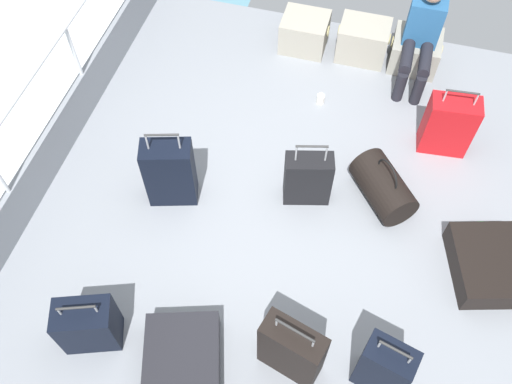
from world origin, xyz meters
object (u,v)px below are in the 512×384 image
Objects in this scene: cargo_crate_1 at (363,41)px; paper_cup at (321,99)px; suitcase_4 at (182,367)px; duffel_bag at (383,187)px; suitcase_5 at (88,325)px; suitcase_2 at (170,173)px; cargo_crate_2 at (415,51)px; suitcase_1 at (292,350)px; suitcase_7 at (448,125)px; passenger_seated at (422,35)px; suitcase_0 at (308,179)px; cargo_crate_0 at (305,32)px; suitcase_3 at (384,368)px; suitcase_6 at (487,265)px.

paper_cup is at bearing -109.35° from cargo_crate_1.
duffel_bag is at bearing 58.45° from suitcase_4.
suitcase_5 reaches higher than cargo_crate_1.
cargo_crate_2 is at bearing 50.45° from suitcase_2.
suitcase_2 is at bearing 84.24° from suitcase_5.
suitcase_4 is at bearing -160.20° from suitcase_1.
suitcase_7 is at bearing -11.32° from paper_cup.
suitcase_0 is at bearing -112.13° from passenger_seated.
cargo_crate_0 is at bearing -178.40° from cargo_crate_1.
suitcase_1 is at bearing -175.46° from suitcase_3.
suitcase_6 is (1.37, 1.18, -0.21)m from suitcase_1.
suitcase_1 reaches higher than cargo_crate_0.
suitcase_6 is at bearing -69.68° from suitcase_7.
cargo_crate_1 is 3.94m from suitcase_5.
suitcase_2 is 1.20× the size of suitcase_3.
suitcase_3 is at bearing -78.58° from cargo_crate_1.
suitcase_6 is at bearing 25.49° from suitcase_5.
suitcase_7 is (0.26, 2.37, -0.01)m from suitcase_3.
suitcase_5 is at bearing -118.78° from cargo_crate_2.
passenger_seated is at bearing 111.84° from suitcase_6.
passenger_seated is (0.56, -0.15, 0.33)m from cargo_crate_1.
suitcase_3 is 0.82× the size of suitcase_4.
paper_cup is (-0.10, 1.16, -0.23)m from suitcase_0.
cargo_crate_0 is 2.35m from suitcase_2.
suitcase_3 is at bearing 6.52° from suitcase_5.
paper_cup is (-0.32, 2.67, -0.27)m from suitcase_1.
cargo_crate_2 reaches higher than suitcase_6.
duffel_bag is (-0.93, 0.50, 0.06)m from suitcase_6.
suitcase_0 is at bearing -84.92° from paper_cup.
suitcase_4 is 2.28m from duffel_bag.
suitcase_0 reaches higher than cargo_crate_0.
duffel_bag reaches higher than paper_cup.
suitcase_6 is 1.08× the size of suitcase_7.
cargo_crate_1 is at bearing 164.46° from passenger_seated.
suitcase_2 is 1.45× the size of suitcase_5.
paper_cup is (-0.83, -0.82, -0.12)m from cargo_crate_2.
cargo_crate_2 is 0.59× the size of suitcase_4.
cargo_crate_0 is 1.88m from suitcase_7.
suitcase_7 reaches higher than paper_cup.
cargo_crate_0 is at bearing 131.94° from suitcase_6.
suitcase_1 is at bearing -139.39° from suitcase_6.
cargo_crate_0 reaches higher than paper_cup.
cargo_crate_2 is 0.60× the size of suitcase_2.
suitcase_1 is (0.04, -3.47, 0.12)m from cargo_crate_1.
cargo_crate_0 is at bearing 100.94° from suitcase_1.
cargo_crate_1 is at bearing 121.65° from suitcase_6.
suitcase_7 reaches higher than suitcase_4.
passenger_seated is 3.82m from suitcase_4.
suitcase_7 is 0.90m from duffel_bag.
cargo_crate_2 is 0.87× the size of suitcase_5.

